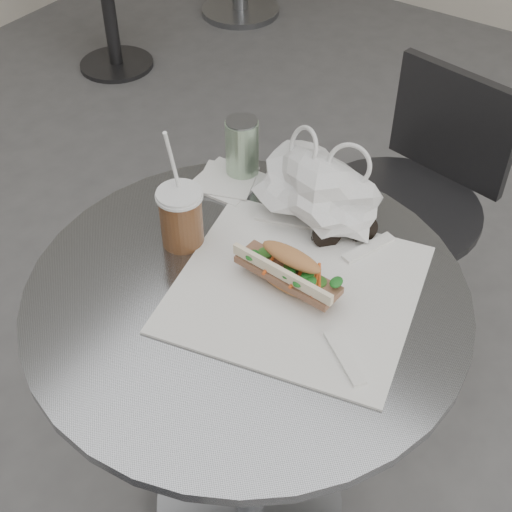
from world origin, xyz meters
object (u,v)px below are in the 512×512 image
Objects in this scene: banh_mi at (289,271)px; sunglasses at (344,233)px; drink_can at (242,148)px; iced_coffee at (181,216)px; cafe_table at (248,388)px; chair_far at (400,243)px; bg_chair at (101,2)px.

banh_mi is 0.16m from sunglasses.
drink_can reaches higher than banh_mi.
banh_mi is 2.25× the size of sunglasses.
cafe_table is at bearing -12.71° from iced_coffee.
cafe_table is 0.96× the size of chair_far.
drink_can is at bearing 142.88° from banh_mi.
drink_can is at bearing -34.70° from bg_chair.
banh_mi is 1.88× the size of drink_can.
drink_can is (-0.21, -0.41, 0.45)m from chair_far.
bg_chair is 2.91× the size of iced_coffee.
bg_chair is at bearing 147.36° from banh_mi.
drink_can is (-0.25, 0.22, 0.02)m from banh_mi.
bg_chair is at bearing 141.63° from cafe_table.
bg_chair is 2.13m from iced_coffee.
banh_mi reaches higher than cafe_table.
iced_coffee is (-0.17, 0.04, 0.33)m from cafe_table.
banh_mi is at bearing 103.98° from chair_far.
bg_chair is 6.73× the size of sunglasses.
chair_far is at bearing 89.02° from cafe_table.
sunglasses is (0.02, 0.16, -0.02)m from banh_mi.
cafe_table is at bearing -156.74° from sunglasses.
cafe_table is 0.38m from iced_coffee.
chair_far is 1.11× the size of bg_chair.
cafe_table is 0.37m from sunglasses.
cafe_table is 6.02× the size of drink_can.
drink_can is at bearing 126.70° from cafe_table.
chair_far is 3.32× the size of banh_mi.
chair_far is at bearing 62.87° from drink_can.
cafe_table is at bearing -135.46° from banh_mi.
iced_coffee reaches higher than sunglasses.
drink_can is (-0.03, 0.23, 0.00)m from iced_coffee.
banh_mi is at bearing -35.49° from bg_chair.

